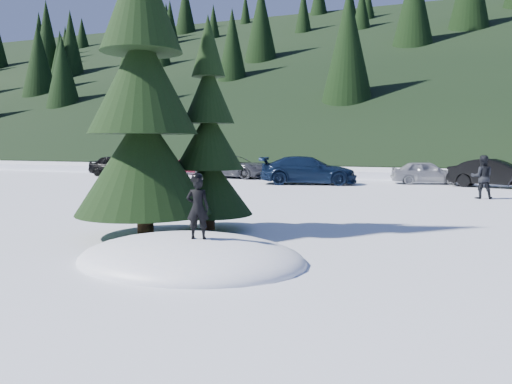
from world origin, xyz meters
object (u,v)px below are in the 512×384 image
(car_4, at_px, (426,172))
(car_1, at_px, (200,166))
(adult_0, at_px, (482,177))
(car_0, at_px, (118,166))
(car_2, at_px, (234,167))
(spruce_tall, at_px, (143,95))
(car_3, at_px, (308,170))
(child_skier, at_px, (198,208))
(spruce_short, at_px, (209,147))
(car_5, at_px, (495,173))

(car_4, bearing_deg, car_1, 68.31)
(car_1, distance_m, car_4, 14.90)
(adult_0, distance_m, car_4, 7.01)
(car_0, xyz_separation_m, car_2, (7.63, 1.58, -0.00))
(spruce_tall, xyz_separation_m, car_1, (-9.24, 20.37, -2.70))
(car_3, bearing_deg, child_skier, 175.49)
(car_1, bearing_deg, car_3, -106.36)
(spruce_short, distance_m, car_2, 18.73)
(car_2, bearing_deg, spruce_short, -149.78)
(car_1, relative_size, car_3, 0.74)
(child_skier, height_order, car_0, child_skier)
(spruce_short, relative_size, child_skier, 4.76)
(adult_0, height_order, car_5, adult_0)
(spruce_tall, bearing_deg, car_1, 114.41)
(car_1, height_order, car_4, car_1)
(car_0, bearing_deg, car_5, -83.00)
(car_3, relative_size, car_4, 1.41)
(car_0, height_order, car_2, car_0)
(spruce_short, distance_m, car_4, 17.43)
(child_skier, relative_size, car_5, 0.27)
(spruce_short, relative_size, adult_0, 3.12)
(spruce_tall, xyz_separation_m, car_2, (-5.99, 18.72, -2.63))
(car_1, distance_m, car_3, 10.03)
(car_2, bearing_deg, car_0, 109.93)
(child_skier, distance_m, car_0, 24.99)
(child_skier, bearing_deg, car_2, -85.89)
(spruce_tall, distance_m, spruce_short, 2.11)
(car_1, relative_size, car_2, 0.76)
(car_2, height_order, car_3, car_3)
(car_0, relative_size, car_4, 1.12)
(child_skier, xyz_separation_m, car_2, (-8.45, 20.70, -0.35))
(spruce_tall, distance_m, car_3, 15.94)
(adult_0, relative_size, car_1, 0.46)
(adult_0, distance_m, car_3, 9.21)
(car_4, bearing_deg, car_2, 74.05)
(child_skier, bearing_deg, car_4, -116.65)
(adult_0, relative_size, car_2, 0.35)
(car_0, xyz_separation_m, car_1, (4.38, 3.23, -0.07))
(car_2, relative_size, car_3, 0.97)
(car_1, height_order, car_5, car_5)
(child_skier, relative_size, car_3, 0.22)
(spruce_tall, relative_size, car_1, 2.28)
(car_1, xyz_separation_m, car_2, (3.26, -1.65, 0.07))
(spruce_tall, height_order, car_2, spruce_tall)
(car_0, bearing_deg, car_1, -46.66)
(adult_0, distance_m, car_2, 15.59)
(spruce_short, distance_m, car_5, 17.61)
(car_4, bearing_deg, car_0, 79.88)
(spruce_tall, distance_m, car_0, 22.05)
(adult_0, relative_size, car_5, 0.41)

